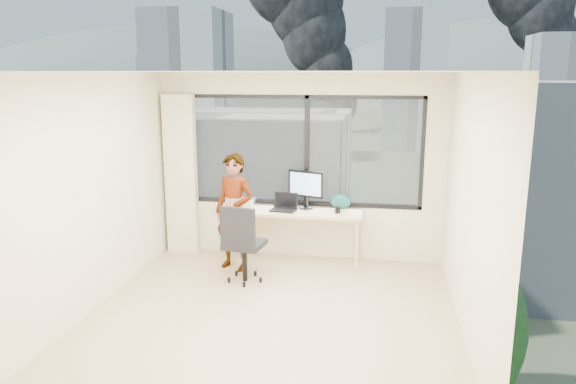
% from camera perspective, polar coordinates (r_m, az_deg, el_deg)
% --- Properties ---
extents(floor, '(4.00, 4.00, 0.01)m').
position_cam_1_polar(floor, '(6.11, -1.60, -12.61)').
color(floor, tan).
rests_on(floor, ground).
extents(ceiling, '(4.00, 4.00, 0.01)m').
position_cam_1_polar(ceiling, '(5.54, -1.77, 12.55)').
color(ceiling, white).
rests_on(ceiling, ground).
extents(wall_front, '(4.00, 0.01, 2.60)m').
position_cam_1_polar(wall_front, '(3.82, -7.59, -7.34)').
color(wall_front, beige).
rests_on(wall_front, ground).
extents(wall_left, '(0.01, 4.00, 2.60)m').
position_cam_1_polar(wall_left, '(6.38, -19.59, 0.06)').
color(wall_left, beige).
rests_on(wall_left, ground).
extents(wall_right, '(0.01, 4.00, 2.60)m').
position_cam_1_polar(wall_right, '(5.66, 18.61, -1.39)').
color(wall_right, beige).
rests_on(wall_right, ground).
extents(window_wall, '(3.30, 0.16, 1.55)m').
position_cam_1_polar(window_wall, '(7.58, 1.64, 4.36)').
color(window_wall, black).
rests_on(window_wall, ground).
extents(curtain, '(0.45, 0.14, 2.30)m').
position_cam_1_polar(curtain, '(7.96, -11.22, 1.78)').
color(curtain, '#F3E9BE').
rests_on(curtain, floor).
extents(desk, '(1.80, 0.60, 0.75)m').
position_cam_1_polar(desk, '(7.51, 0.84, -4.71)').
color(desk, tan).
rests_on(desk, floor).
extents(chair, '(0.59, 0.59, 1.03)m').
position_cam_1_polar(chair, '(6.83, -4.62, -5.27)').
color(chair, black).
rests_on(chair, floor).
extents(person, '(0.66, 0.55, 1.57)m').
position_cam_1_polar(person, '(7.21, -5.68, -2.12)').
color(person, '#2D2D33').
rests_on(person, floor).
extents(monitor, '(0.54, 0.29, 0.53)m').
position_cam_1_polar(monitor, '(7.47, 1.90, 0.28)').
color(monitor, black).
rests_on(monitor, desk).
extents(game_console, '(0.32, 0.28, 0.07)m').
position_cam_1_polar(game_console, '(7.80, -4.67, -0.96)').
color(game_console, white).
rests_on(game_console, desk).
extents(laptop, '(0.38, 0.40, 0.22)m').
position_cam_1_polar(laptop, '(7.35, -0.51, -1.18)').
color(laptop, black).
rests_on(laptop, desk).
extents(cellphone, '(0.12, 0.07, 0.01)m').
position_cam_1_polar(cellphone, '(7.36, 0.32, -1.99)').
color(cellphone, black).
rests_on(cellphone, desk).
extents(pen_cup, '(0.08, 0.08, 0.09)m').
position_cam_1_polar(pen_cup, '(7.28, 5.26, -1.90)').
color(pen_cup, black).
rests_on(pen_cup, desk).
extents(handbag, '(0.29, 0.18, 0.21)m').
position_cam_1_polar(handbag, '(7.51, 5.59, -0.98)').
color(handbag, '#0C484C').
rests_on(handbag, desk).
extents(exterior_ground, '(400.00, 400.00, 0.04)m').
position_cam_1_polar(exterior_ground, '(126.53, 9.06, 4.71)').
color(exterior_ground, '#515B3D').
rests_on(exterior_ground, ground).
extents(near_bldg_a, '(16.00, 12.00, 14.00)m').
position_cam_1_polar(near_bldg_a, '(38.07, -6.09, -2.25)').
color(near_bldg_a, '#F1DFC9').
rests_on(near_bldg_a, exterior_ground).
extents(near_bldg_b, '(14.00, 13.00, 16.00)m').
position_cam_1_polar(near_bldg_b, '(45.60, 23.26, 0.53)').
color(near_bldg_b, white).
rests_on(near_bldg_b, exterior_ground).
extents(far_tower_a, '(14.00, 14.00, 28.00)m').
position_cam_1_polar(far_tower_a, '(106.75, -10.34, 10.82)').
color(far_tower_a, silver).
rests_on(far_tower_a, exterior_ground).
extents(far_tower_b, '(13.00, 13.00, 30.00)m').
position_cam_1_polar(far_tower_b, '(125.63, 13.02, 11.37)').
color(far_tower_b, silver).
rests_on(far_tower_b, exterior_ground).
extents(far_tower_c, '(15.00, 15.00, 26.00)m').
position_cam_1_polar(far_tower_c, '(151.96, 26.82, 9.74)').
color(far_tower_c, silver).
rests_on(far_tower_c, exterior_ground).
extents(far_tower_d, '(16.00, 14.00, 22.00)m').
position_cam_1_polar(far_tower_d, '(167.10, -12.04, 10.22)').
color(far_tower_d, silver).
rests_on(far_tower_d, exterior_ground).
extents(hill_a, '(288.00, 216.00, 90.00)m').
position_cam_1_polar(hill_a, '(347.63, -10.94, 9.45)').
color(hill_a, slate).
rests_on(hill_a, exterior_ground).
extents(hill_b, '(300.00, 220.00, 96.00)m').
position_cam_1_polar(hill_b, '(340.54, 26.78, 8.30)').
color(hill_b, slate).
rests_on(hill_b, exterior_ground).
extents(tree_a, '(7.00, 7.00, 8.00)m').
position_cam_1_polar(tree_a, '(34.68, -21.04, -9.74)').
color(tree_a, '#1B511E').
rests_on(tree_a, exterior_ground).
extents(tree_b, '(7.60, 7.60, 9.00)m').
position_cam_1_polar(tree_b, '(26.53, 15.36, -15.18)').
color(tree_b, '#1B511E').
rests_on(tree_b, exterior_ground).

